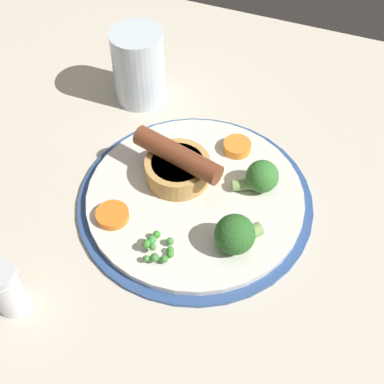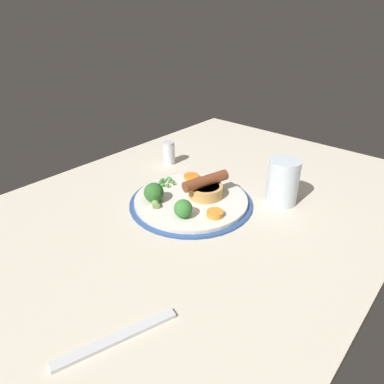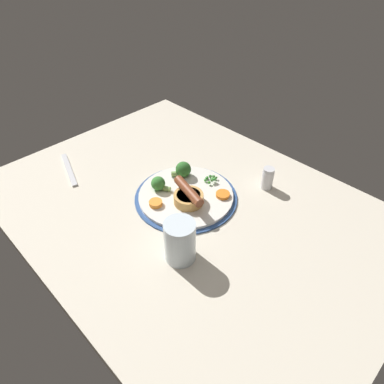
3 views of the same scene
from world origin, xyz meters
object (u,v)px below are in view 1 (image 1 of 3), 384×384
Objects in this scene: carrot_slice_0 at (237,147)px; drinking_glass at (139,66)px; dinner_plate at (195,199)px; pea_pile at (156,247)px; broccoli_floret_far at (261,177)px; salt_shaker at (7,289)px; sausage_pudding at (175,163)px; broccoli_floret_near at (236,234)px; carrot_slice_3 at (112,215)px.

carrot_slice_0 is 18.36cm from drinking_glass.
pea_pile is (-1.13, -9.19, 1.79)cm from dinner_plate.
salt_shaker is (-20.12, -23.90, -0.00)cm from broccoli_floret_far.
sausage_pudding is 10.58cm from broccoli_floret_far.
carrot_slice_0 is 32.88cm from salt_shaker.
broccoli_floret_near reaches higher than pea_pile.
broccoli_floret_near is at bearing -73.16° from carrot_slice_0.
carrot_slice_0 is at bearing 56.66° from carrot_slice_3.
salt_shaker reaches higher than broccoli_floret_near.
carrot_slice_0 is 18.71cm from carrot_slice_3.
broccoli_floret_far is at bearing 24.40° from sausage_pudding.
pea_pile is 0.73× the size of broccoli_floret_far.
sausage_pudding is 2.94× the size of pea_pile.
carrot_slice_0 is at bearing 61.65° from salt_shaker.
pea_pile is 0.61× the size of salt_shaker.
salt_shaker reaches higher than carrot_slice_0.
dinner_plate is 24.07cm from salt_shaker.
carrot_slice_3 is at bearing -73.80° from drinking_glass.
dinner_plate is 10.39cm from carrot_slice_3.
carrot_slice_0 reaches higher than dinner_plate.
salt_shaker is at bearing -111.81° from carrot_slice_3.
carrot_slice_3 is at bearing -101.64° from sausage_pudding.
carrot_slice_0 is 0.33× the size of drinking_glass.
pea_pile is 8.88cm from broccoli_floret_near.
carrot_slice_0 is (-4.52, 5.02, -1.31)cm from broccoli_floret_far.
broccoli_floret_near is (7.88, 3.90, 1.25)cm from pea_pile.
carrot_slice_3 is (-6.72, 2.51, -0.48)cm from pea_pile.
carrot_slice_3 is (-14.80, -10.62, -1.44)cm from broccoli_floret_far.
broccoli_floret_far is at bearing 35.65° from carrot_slice_3.
drinking_glass is 1.61× the size of salt_shaker.
broccoli_floret_near is at bearing -38.08° from dinner_plate.
drinking_glass is at bearing 106.20° from carrot_slice_3.
broccoli_floret_near is 29.74cm from drinking_glass.
pea_pile is 1.04× the size of carrot_slice_3.
carrot_slice_0 is at bearing 78.87° from pea_pile.
pea_pile is 16.18cm from salt_shaker.
carrot_slice_0 is at bearing 105.35° from broccoli_floret_far.
carrot_slice_3 is 0.58× the size of salt_shaker.
pea_pile is at bearing -148.28° from broccoli_floret_far.
pea_pile is at bearing -101.13° from carrot_slice_0.
broccoli_floret_far is 18.27cm from carrot_slice_3.
sausage_pudding is 10.01cm from carrot_slice_3.
drinking_glass is at bearing 124.58° from broccoli_floret_far.
dinner_plate is at bearing 83.01° from pea_pile.
salt_shaker is (-9.69, -22.12, -0.27)cm from sausage_pudding.
dinner_plate is 9.39cm from carrot_slice_0.
sausage_pudding is 9.14cm from carrot_slice_0.
carrot_slice_3 is (-14.60, -1.39, -1.74)cm from broccoli_floret_near.
salt_shaker is at bearing -118.35° from carrot_slice_0.
pea_pile is at bearing -61.99° from drinking_glass.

